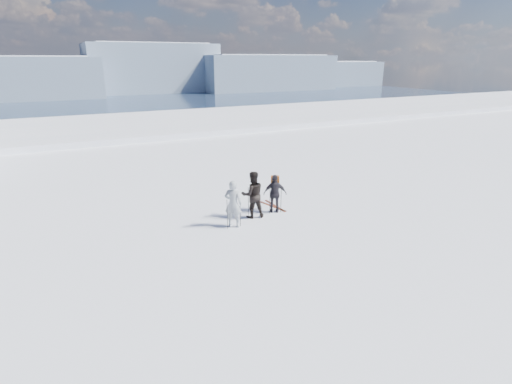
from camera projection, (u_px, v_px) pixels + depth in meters
lake_basin at (153, 189)px, 41.32m from camera, size 820.00×820.00×71.62m
far_mountain_range at (86, 72)px, 413.59m from camera, size 770.00×110.00×53.00m
skier_grey at (233, 204)px, 15.60m from camera, size 0.83×0.79×1.90m
skier_dark at (253, 195)px, 16.53m from camera, size 1.10×0.93×1.99m
skier_pack at (275, 194)px, 17.10m from camera, size 1.06×0.82×1.68m
backpack at (275, 167)px, 16.99m from camera, size 0.41×0.35×0.54m
ski_poles at (255, 205)px, 16.44m from camera, size 2.79×0.70×1.35m
skis_loose at (274, 206)px, 18.04m from camera, size 0.52×1.70×0.03m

